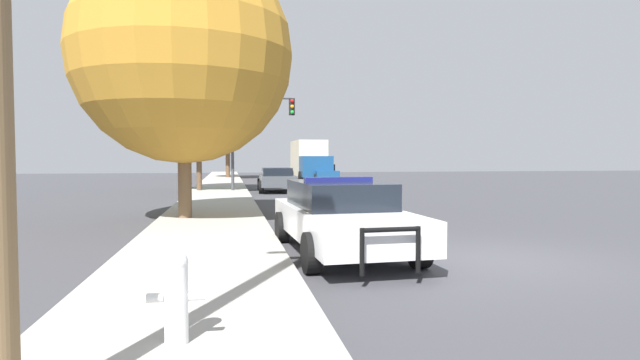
% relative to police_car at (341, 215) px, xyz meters
% --- Properties ---
extents(ground_plane, '(110.00, 110.00, 0.00)m').
position_rel_police_car_xyz_m(ground_plane, '(2.50, -1.09, -0.73)').
color(ground_plane, '#3D3D42').
extents(sidewalk_left, '(3.00, 110.00, 0.13)m').
position_rel_police_car_xyz_m(sidewalk_left, '(-2.60, -1.09, -0.67)').
color(sidewalk_left, '#A3A099').
rests_on(sidewalk_left, ground_plane).
extents(police_car, '(2.25, 5.10, 1.46)m').
position_rel_police_car_xyz_m(police_car, '(0.00, 0.00, 0.00)').
color(police_car, white).
rests_on(police_car, ground_plane).
extents(fire_hydrant, '(0.52, 0.23, 0.86)m').
position_rel_police_car_xyz_m(fire_hydrant, '(-2.61, -4.65, -0.15)').
color(fire_hydrant, white).
rests_on(fire_hydrant, sidewalk_left).
extents(traffic_light, '(3.39, 0.35, 5.05)m').
position_rel_police_car_xyz_m(traffic_light, '(-0.57, 17.42, 2.95)').
color(traffic_light, '#424247').
rests_on(traffic_light, sidewalk_left).
extents(car_background_midblock, '(2.07, 4.12, 1.31)m').
position_rel_police_car_xyz_m(car_background_midblock, '(0.43, 17.51, -0.02)').
color(car_background_midblock, '#474C51').
rests_on(car_background_midblock, ground_plane).
extents(car_background_oncoming, '(1.99, 4.73, 1.37)m').
position_rel_police_car_xyz_m(car_background_oncoming, '(4.96, 27.68, 0.01)').
color(car_background_oncoming, navy).
rests_on(car_background_oncoming, ground_plane).
extents(box_truck, '(2.54, 6.87, 3.23)m').
position_rel_police_car_xyz_m(box_truck, '(4.26, 29.91, 0.95)').
color(box_truck, navy).
rests_on(box_truck, ground_plane).
extents(tree_sidewalk_far, '(6.22, 6.22, 8.72)m').
position_rel_police_car_xyz_m(tree_sidewalk_far, '(-2.16, 35.53, 5.01)').
color(tree_sidewalk_far, brown).
rests_on(tree_sidewalk_far, sidewalk_left).
extents(tree_sidewalk_mid, '(5.89, 5.89, 8.31)m').
position_rel_police_car_xyz_m(tree_sidewalk_mid, '(-3.64, 17.75, 4.75)').
color(tree_sidewalk_mid, brown).
rests_on(tree_sidewalk_mid, sidewalk_left).
extents(tree_sidewalk_near, '(6.17, 6.17, 7.71)m').
position_rel_police_car_xyz_m(tree_sidewalk_near, '(-3.35, 5.34, 4.02)').
color(tree_sidewalk_near, brown).
rests_on(tree_sidewalk_near, sidewalk_left).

